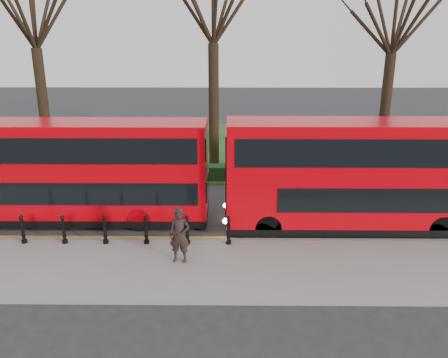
{
  "coord_description": "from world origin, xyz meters",
  "views": [
    {
      "loc": [
        2.84,
        -15.59,
        6.96
      ],
      "look_at": [
        2.69,
        0.5,
        2.0
      ],
      "focal_mm": 35.0,
      "sensor_mm": 36.0,
      "label": 1
    }
  ],
  "objects_px": {
    "bollard_row": "(125,230)",
    "pedestrian": "(180,235)",
    "bus_rear": "(366,176)",
    "bus_lead": "(79,172)"
  },
  "relations": [
    {
      "from": "bollard_row",
      "to": "pedestrian",
      "type": "xyz_separation_m",
      "value": [
        2.09,
        -1.33,
        0.42
      ]
    },
    {
      "from": "bus_rear",
      "to": "pedestrian",
      "type": "xyz_separation_m",
      "value": [
        -6.82,
        -3.1,
        -1.07
      ]
    },
    {
      "from": "bus_lead",
      "to": "pedestrian",
      "type": "xyz_separation_m",
      "value": [
        4.41,
        -3.85,
        -0.99
      ]
    },
    {
      "from": "bus_lead",
      "to": "bollard_row",
      "type": "bearing_deg",
      "value": -47.22
    },
    {
      "from": "bus_rear",
      "to": "pedestrian",
      "type": "height_order",
      "value": "bus_rear"
    },
    {
      "from": "pedestrian",
      "to": "bus_lead",
      "type": "bearing_deg",
      "value": 145.92
    },
    {
      "from": "bus_lead",
      "to": "bus_rear",
      "type": "bearing_deg",
      "value": -3.81
    },
    {
      "from": "bollard_row",
      "to": "bus_lead",
      "type": "bearing_deg",
      "value": 132.78
    },
    {
      "from": "pedestrian",
      "to": "bus_rear",
      "type": "bearing_deg",
      "value": 31.41
    },
    {
      "from": "bus_lead",
      "to": "pedestrian",
      "type": "height_order",
      "value": "bus_lead"
    }
  ]
}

